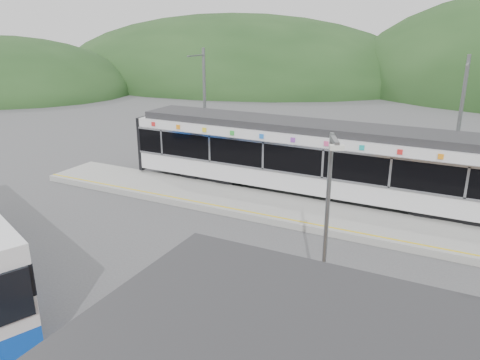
% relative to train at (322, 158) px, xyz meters
% --- Properties ---
extents(ground, '(120.00, 120.00, 0.00)m').
position_rel_train_xyz_m(ground, '(-1.23, -6.00, -2.06)').
color(ground, '#4C4C4F').
rests_on(ground, ground).
extents(hills, '(146.00, 149.00, 26.00)m').
position_rel_train_xyz_m(hills, '(4.95, -0.71, -2.06)').
color(hills, '#1E3D19').
rests_on(hills, ground).
extents(platform, '(26.00, 3.20, 0.30)m').
position_rel_train_xyz_m(platform, '(-1.23, -2.70, -1.91)').
color(platform, '#9E9E99').
rests_on(platform, ground).
extents(yellow_line, '(26.00, 0.10, 0.01)m').
position_rel_train_xyz_m(yellow_line, '(-1.23, -4.00, -1.76)').
color(yellow_line, yellow).
rests_on(yellow_line, platform).
extents(train, '(20.44, 3.01, 3.74)m').
position_rel_train_xyz_m(train, '(0.00, 0.00, 0.00)').
color(train, black).
rests_on(train, ground).
extents(catenary_mast_west, '(0.18, 1.80, 7.00)m').
position_rel_train_xyz_m(catenary_mast_west, '(-8.23, 2.56, 1.58)').
color(catenary_mast_west, slate).
rests_on(catenary_mast_west, ground).
extents(catenary_mast_east, '(0.18, 1.80, 7.00)m').
position_rel_train_xyz_m(catenary_mast_east, '(5.77, 2.56, 1.58)').
color(catenary_mast_east, slate).
rests_on(catenary_mast_east, ground).
extents(lamp_post, '(0.49, 1.06, 5.63)m').
position_rel_train_xyz_m(lamp_post, '(3.17, -10.03, 1.30)').
color(lamp_post, slate).
rests_on(lamp_post, ground).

